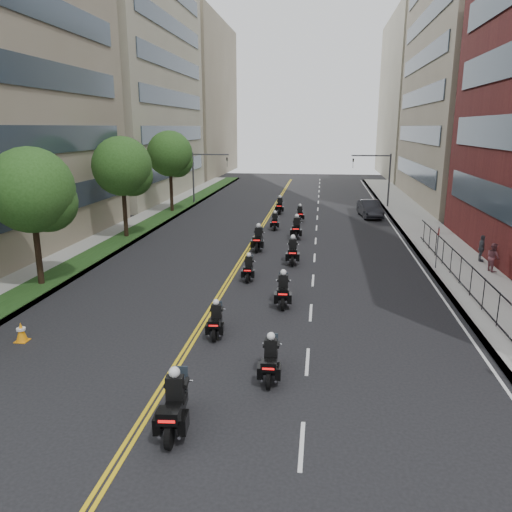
{
  "coord_description": "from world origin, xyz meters",
  "views": [
    {
      "loc": [
        3.5,
        -11.74,
        8.31
      ],
      "look_at": [
        0.23,
        13.19,
        1.77
      ],
      "focal_mm": 35.0,
      "sensor_mm": 36.0,
      "label": 1
    }
  ],
  "objects_px": {
    "motorcycle_0": "(175,407)",
    "motorcycle_2": "(216,321)",
    "motorcycle_7": "(297,229)",
    "parked_sedan": "(370,209)",
    "motorcycle_4": "(249,269)",
    "motorcycle_8": "(275,222)",
    "pedestrian_c": "(482,248)",
    "motorcycle_6": "(258,240)",
    "motorcycle_3": "(283,291)",
    "motorcycle_1": "(270,361)",
    "traffic_cone": "(21,332)",
    "motorcycle_10": "(280,206)",
    "motorcycle_9": "(300,214)",
    "pedestrian_b": "(493,257)"
  },
  "relations": [
    {
      "from": "pedestrian_b",
      "to": "motorcycle_7",
      "type": "bearing_deg",
      "value": 40.18
    },
    {
      "from": "motorcycle_0",
      "to": "pedestrian_b",
      "type": "xyz_separation_m",
      "value": [
        13.86,
        17.48,
        0.24
      ]
    },
    {
      "from": "pedestrian_b",
      "to": "traffic_cone",
      "type": "height_order",
      "value": "pedestrian_b"
    },
    {
      "from": "motorcycle_0",
      "to": "motorcycle_7",
      "type": "bearing_deg",
      "value": 80.0
    },
    {
      "from": "motorcycle_9",
      "to": "parked_sedan",
      "type": "relative_size",
      "value": 0.45
    },
    {
      "from": "motorcycle_0",
      "to": "motorcycle_4",
      "type": "distance_m",
      "value": 14.46
    },
    {
      "from": "motorcycle_2",
      "to": "motorcycle_10",
      "type": "height_order",
      "value": "motorcycle_10"
    },
    {
      "from": "motorcycle_4",
      "to": "traffic_cone",
      "type": "distance_m",
      "value": 12.21
    },
    {
      "from": "motorcycle_6",
      "to": "motorcycle_1",
      "type": "bearing_deg",
      "value": -82.36
    },
    {
      "from": "motorcycle_3",
      "to": "motorcycle_7",
      "type": "distance_m",
      "value": 14.91
    },
    {
      "from": "motorcycle_6",
      "to": "parked_sedan",
      "type": "bearing_deg",
      "value": 57.56
    },
    {
      "from": "motorcycle_0",
      "to": "motorcycle_1",
      "type": "bearing_deg",
      "value": 49.44
    },
    {
      "from": "motorcycle_7",
      "to": "parked_sedan",
      "type": "xyz_separation_m",
      "value": [
        6.41,
        10.23,
        0.05
      ]
    },
    {
      "from": "motorcycle_4",
      "to": "motorcycle_2",
      "type": "bearing_deg",
      "value": -94.89
    },
    {
      "from": "motorcycle_6",
      "to": "pedestrian_c",
      "type": "height_order",
      "value": "motorcycle_6"
    },
    {
      "from": "motorcycle_4",
      "to": "motorcycle_0",
      "type": "bearing_deg",
      "value": -93.24
    },
    {
      "from": "motorcycle_2",
      "to": "motorcycle_9",
      "type": "distance_m",
      "value": 26.13
    },
    {
      "from": "motorcycle_4",
      "to": "motorcycle_8",
      "type": "relative_size",
      "value": 0.97
    },
    {
      "from": "motorcycle_0",
      "to": "motorcycle_6",
      "type": "distance_m",
      "value": 21.34
    },
    {
      "from": "motorcycle_2",
      "to": "motorcycle_9",
      "type": "relative_size",
      "value": 0.96
    },
    {
      "from": "motorcycle_2",
      "to": "traffic_cone",
      "type": "height_order",
      "value": "motorcycle_2"
    },
    {
      "from": "motorcycle_4",
      "to": "motorcycle_9",
      "type": "bearing_deg",
      "value": 80.35
    },
    {
      "from": "pedestrian_c",
      "to": "motorcycle_8",
      "type": "bearing_deg",
      "value": 63.02
    },
    {
      "from": "motorcycle_3",
      "to": "motorcycle_8",
      "type": "bearing_deg",
      "value": 92.99
    },
    {
      "from": "pedestrian_c",
      "to": "traffic_cone",
      "type": "relative_size",
      "value": 2.08
    },
    {
      "from": "motorcycle_8",
      "to": "parked_sedan",
      "type": "distance_m",
      "value": 10.92
    },
    {
      "from": "motorcycle_8",
      "to": "motorcycle_9",
      "type": "relative_size",
      "value": 1.0
    },
    {
      "from": "motorcycle_4",
      "to": "motorcycle_6",
      "type": "bearing_deg",
      "value": 89.46
    },
    {
      "from": "motorcycle_3",
      "to": "motorcycle_6",
      "type": "relative_size",
      "value": 0.93
    },
    {
      "from": "motorcycle_10",
      "to": "parked_sedan",
      "type": "bearing_deg",
      "value": -6.35
    },
    {
      "from": "motorcycle_6",
      "to": "motorcycle_7",
      "type": "xyz_separation_m",
      "value": [
        2.43,
        4.16,
        -0.0
      ]
    },
    {
      "from": "motorcycle_1",
      "to": "traffic_cone",
      "type": "distance_m",
      "value": 10.3
    },
    {
      "from": "motorcycle_10",
      "to": "motorcycle_9",
      "type": "bearing_deg",
      "value": -61.65
    },
    {
      "from": "motorcycle_6",
      "to": "motorcycle_0",
      "type": "bearing_deg",
      "value": -89.93
    },
    {
      "from": "motorcycle_2",
      "to": "motorcycle_10",
      "type": "xyz_separation_m",
      "value": [
        0.09,
        29.9,
        0.11
      ]
    },
    {
      "from": "motorcycle_4",
      "to": "pedestrian_b",
      "type": "relative_size",
      "value": 1.24
    },
    {
      "from": "motorcycle_10",
      "to": "pedestrian_c",
      "type": "bearing_deg",
      "value": -51.17
    },
    {
      "from": "motorcycle_4",
      "to": "pedestrian_c",
      "type": "relative_size",
      "value": 1.24
    },
    {
      "from": "motorcycle_4",
      "to": "motorcycle_9",
      "type": "height_order",
      "value": "motorcycle_9"
    },
    {
      "from": "motorcycle_8",
      "to": "motorcycle_9",
      "type": "height_order",
      "value": "motorcycle_9"
    },
    {
      "from": "motorcycle_6",
      "to": "motorcycle_7",
      "type": "bearing_deg",
      "value": 58.82
    },
    {
      "from": "pedestrian_b",
      "to": "traffic_cone",
      "type": "bearing_deg",
      "value": 104.24
    },
    {
      "from": "motorcycle_3",
      "to": "motorcycle_7",
      "type": "bearing_deg",
      "value": 86.89
    },
    {
      "from": "motorcycle_4",
      "to": "motorcycle_8",
      "type": "xyz_separation_m",
      "value": [
        0.13,
        14.25,
        0.02
      ]
    },
    {
      "from": "motorcycle_4",
      "to": "traffic_cone",
      "type": "height_order",
      "value": "motorcycle_4"
    },
    {
      "from": "motorcycle_0",
      "to": "motorcycle_10",
      "type": "bearing_deg",
      "value": 84.88
    },
    {
      "from": "motorcycle_2",
      "to": "motorcycle_7",
      "type": "xyz_separation_m",
      "value": [
        2.31,
        18.83,
        0.14
      ]
    },
    {
      "from": "motorcycle_0",
      "to": "motorcycle_2",
      "type": "xyz_separation_m",
      "value": [
        -0.23,
        6.66,
        -0.14
      ]
    },
    {
      "from": "motorcycle_0",
      "to": "motorcycle_7",
      "type": "distance_m",
      "value": 25.58
    },
    {
      "from": "pedestrian_c",
      "to": "motorcycle_3",
      "type": "bearing_deg",
      "value": 134.25
    }
  ]
}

